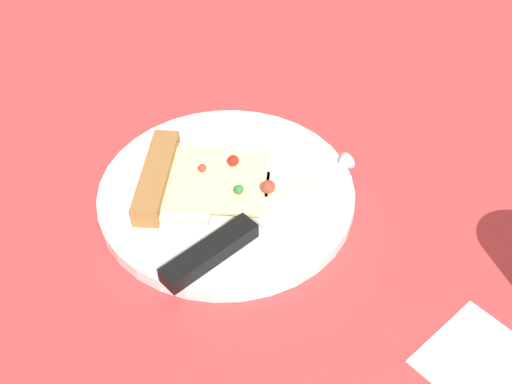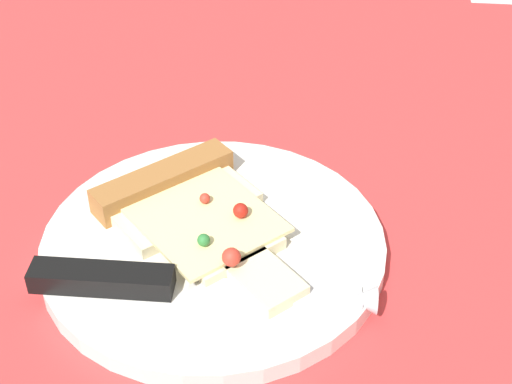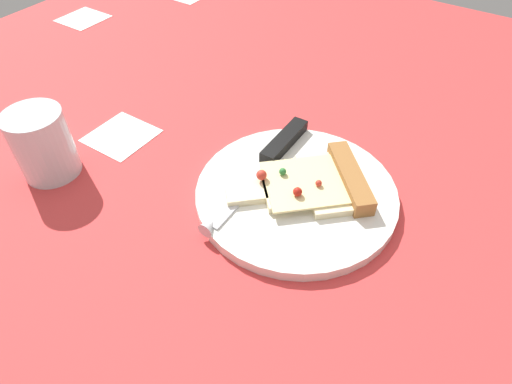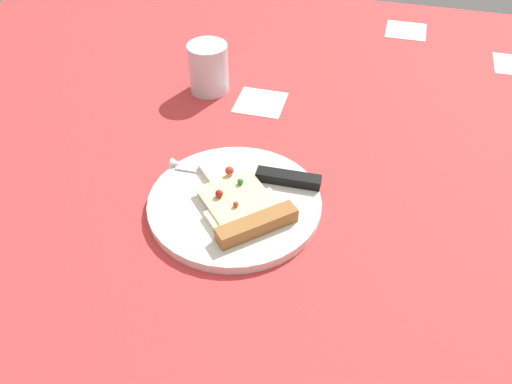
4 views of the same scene
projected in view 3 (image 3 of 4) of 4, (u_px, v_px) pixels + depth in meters
ground_plane at (253, 198)px, 59.27cm from camera, size 152.09×152.09×3.00cm
plate at (296, 194)px, 56.71cm from camera, size 25.94×25.94×1.46cm
pizza_slice at (316, 183)px, 55.93cm from camera, size 18.03×17.59×2.65cm
knife at (268, 160)px, 59.43cm from camera, size 2.58×24.04×2.45cm
drinking_glass at (43, 144)px, 57.61cm from camera, size 7.59×7.59×9.40cm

